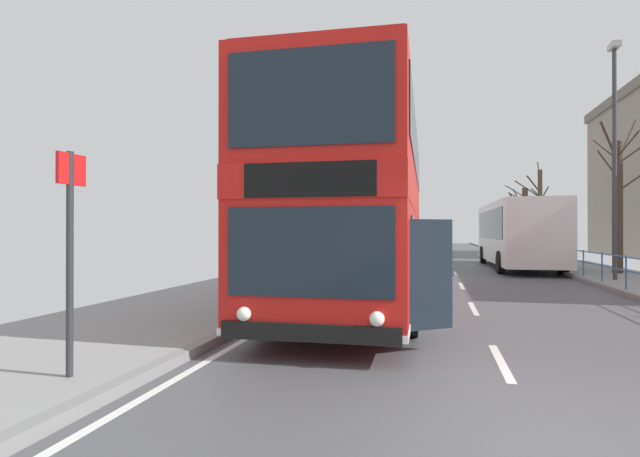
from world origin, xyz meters
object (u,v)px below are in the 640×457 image
at_px(street_lamp_far_side, 615,143).
at_px(bare_tree_far_02, 524,218).
at_px(bare_tree_far_00, 539,209).
at_px(bare_tree_far_01, 618,202).
at_px(double_decker_bus_main, 363,208).
at_px(background_bus_far_lane, 517,233).
at_px(bus_stop_sign_near, 70,238).

distance_m(street_lamp_far_side, bare_tree_far_02, 23.35).
relative_size(bare_tree_far_00, bare_tree_far_01, 1.02).
relative_size(double_decker_bus_main, background_bus_far_lane, 1.09).
distance_m(double_decker_bus_main, background_bus_far_lane, 14.55).
bearing_deg(bare_tree_far_02, bus_stop_sign_near, -106.71).
bearing_deg(double_decker_bus_main, bare_tree_far_01, 47.41).
distance_m(double_decker_bus_main, bare_tree_far_01, 13.05).
height_order(street_lamp_far_side, bare_tree_far_02, street_lamp_far_side).
bearing_deg(bare_tree_far_01, street_lamp_far_side, -109.63).
xyz_separation_m(bare_tree_far_00, bare_tree_far_01, (-0.08, -15.15, -0.37)).
height_order(background_bus_far_lane, street_lamp_far_side, street_lamp_far_side).
height_order(double_decker_bus_main, bus_stop_sign_near, double_decker_bus_main).
height_order(bus_stop_sign_near, bare_tree_far_00, bare_tree_far_00).
bearing_deg(bus_stop_sign_near, bare_tree_far_01, 56.42).
relative_size(background_bus_far_lane, bare_tree_far_01, 1.71).
relative_size(street_lamp_far_side, bare_tree_far_00, 1.27).
bearing_deg(bare_tree_far_00, double_decker_bus_main, -109.79).
xyz_separation_m(double_decker_bus_main, bare_tree_far_01, (8.82, 9.60, 0.59)).
distance_m(bus_stop_sign_near, bare_tree_far_01, 20.22).
height_order(double_decker_bus_main, bare_tree_far_02, bare_tree_far_02).
relative_size(background_bus_far_lane, bare_tree_far_02, 1.95).
xyz_separation_m(bus_stop_sign_near, bare_tree_far_02, (11.11, 37.02, 1.09)).
bearing_deg(street_lamp_far_side, double_decker_bus_main, -139.73).
height_order(double_decker_bus_main, bare_tree_far_01, bare_tree_far_01).
distance_m(street_lamp_far_side, bare_tree_far_00, 18.28).
xyz_separation_m(bus_stop_sign_near, street_lamp_far_side, (10.08, 13.77, 3.08)).
bearing_deg(background_bus_far_lane, bare_tree_far_00, 73.98).
xyz_separation_m(background_bus_far_lane, bus_stop_sign_near, (-7.99, -20.62, 0.01)).
distance_m(background_bus_far_lane, bare_tree_far_01, 5.11).
height_order(double_decker_bus_main, bare_tree_far_00, bare_tree_far_00).
bearing_deg(bare_tree_far_00, bus_stop_sign_near, -109.38).
bearing_deg(bus_stop_sign_near, bare_tree_far_00, 70.62).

